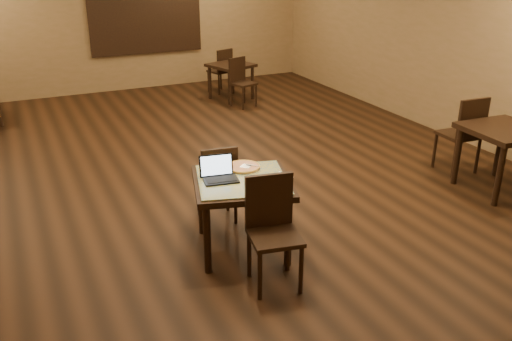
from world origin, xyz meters
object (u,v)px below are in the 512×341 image
tiled_table (242,189)px  other_table_c_chair_far (464,131)px  pizza_pan (243,168)px  other_table_c (503,139)px  other_table_a (231,70)px  other_table_a_chair_far (222,68)px  laptop (219,173)px  chair_main_far (218,180)px  other_table_a_chair_near (241,79)px  chair_main_near (272,224)px

tiled_table → other_table_c_chair_far: (3.44, 0.57, -0.07)m
tiled_table → pizza_pan: 0.29m
other_table_c → other_table_a: bearing=106.4°
tiled_table → other_table_a_chair_far: 6.31m
other_table_c → other_table_c_chair_far: (-0.00, 0.61, -0.08)m
laptop → other_table_a_chair_far: 6.29m
chair_main_far → laptop: size_ratio=2.51×
pizza_pan → other_table_c_chair_far: other_table_c_chair_far is taller
laptop → other_table_c: bearing=7.3°
tiled_table → other_table_c_chair_far: 3.49m
tiled_table → laptop: bearing=168.8°
other_table_a → other_table_a_chair_near: (-0.02, -0.53, -0.07)m
pizza_pan → other_table_c_chair_far: bearing=5.6°
other_table_a_chair_near → other_table_c: size_ratio=1.00×
chair_main_near → other_table_a_chair_near: bearing=79.4°
chair_main_near → other_table_c_chair_far: bearing=29.4°
tiled_table → laptop: (-0.20, 0.10, 0.16)m
other_table_c → other_table_c_chair_far: 0.62m
chair_main_far → other_table_c: 3.52m
chair_main_near → other_table_c: size_ratio=1.10×
tiled_table → other_table_c_chair_far: bearing=25.2°
pizza_pan → other_table_c: other_table_c is taller
pizza_pan → chair_main_near: bearing=-97.0°
chair_main_near → other_table_a_chair_near: (2.11, 5.47, -0.05)m
chair_main_near → other_table_c: bearing=19.8°
tiled_table → pizza_pan: bearing=79.3°
chair_main_far → other_table_c: (3.45, -0.67, 0.16)m
pizza_pan → other_table_c_chair_far: (3.32, 0.33, -0.17)m
chair_main_far → other_table_a_chair_near: (2.13, 4.24, 0.00)m
other_table_a → other_table_a_chair_far: 0.54m
chair_main_far → laptop: (-0.19, -0.52, 0.31)m
chair_main_near → chair_main_far: (-0.03, 1.24, -0.05)m
chair_main_near → other_table_c: (3.43, 0.57, 0.11)m
other_table_c_chair_far → other_table_a_chair_near: bearing=-70.0°
laptop → chair_main_far: bearing=79.5°
other_table_a_chair_near → other_table_c: 5.08m
pizza_pan → other_table_c: size_ratio=0.36×
chair_main_far → pizza_pan: 0.48m
chair_main_far → other_table_c_chair_far: size_ratio=0.86×
other_table_a → other_table_c_chair_far: (1.29, -4.83, 0.01)m
other_table_a → tiled_table: bearing=-130.0°
tiled_table → other_table_a_chair_near: bearing=82.3°
laptop → other_table_a_chair_far: bearing=77.4°
laptop → other_table_c: (3.64, -0.15, -0.15)m
laptop → other_table_a: (2.35, 5.29, -0.24)m
pizza_pan → other_table_a: bearing=68.5°
laptop → other_table_c: size_ratio=0.40×
laptop → other_table_a_chair_far: laptop is taller
other_table_a_chair_far → other_table_c: (1.27, -5.97, 0.16)m
laptop → other_table_a: size_ratio=0.38×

